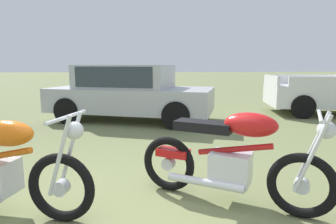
{
  "coord_description": "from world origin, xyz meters",
  "views": [
    {
      "loc": [
        0.22,
        -2.46,
        1.42
      ],
      "look_at": [
        0.57,
        2.01,
        0.69
      ],
      "focal_mm": 30.54,
      "sensor_mm": 36.0,
      "label": 1
    }
  ],
  "objects": [
    {
      "name": "ground_plane",
      "position": [
        0.0,
        0.0,
        0.0
      ],
      "size": [
        120.0,
        120.0,
        0.0
      ],
      "primitive_type": "plane",
      "color": "olive"
    },
    {
      "name": "motorcycle_red",
      "position": [
        1.08,
        0.27,
        0.49
      ],
      "size": [
        1.78,
        1.23,
        1.02
      ],
      "rotation": [
        0.0,
        0.0,
        -0.53
      ],
      "color": "black",
      "rests_on": "ground"
    },
    {
      "name": "car_silver",
      "position": [
        -0.22,
        4.99,
        0.8
      ],
      "size": [
        4.48,
        2.96,
        1.43
      ],
      "rotation": [
        0.0,
        0.0,
        -0.32
      ],
      "color": "#B2B5BA",
      "rests_on": "ground"
    }
  ]
}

